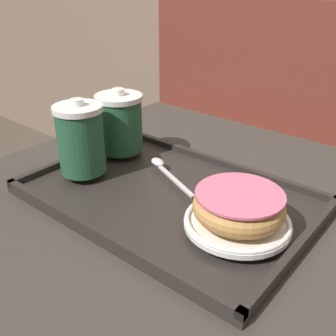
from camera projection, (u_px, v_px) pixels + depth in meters
The scene contains 8 objects.
booth_bench at pixel (287, 192), 1.53m from camera, with size 1.49×0.44×1.00m.
cafe_table at pixel (162, 278), 0.77m from camera, with size 0.78×0.88×0.73m.
serving_tray at pixel (168, 197), 0.69m from camera, with size 0.49×0.33×0.02m.
coffee_cup_front at pixel (81, 139), 0.71m from camera, with size 0.09×0.09×0.14m.
coffee_cup_rear at pixel (120, 123), 0.80m from camera, with size 0.10×0.10×0.13m.
plate_with_chocolate_donut at pixel (237, 222), 0.58m from camera, with size 0.16×0.16×0.01m.
donut_chocolate_glazed at pixel (239, 205), 0.57m from camera, with size 0.13×0.13×0.04m.
spoon at pixel (164, 168), 0.74m from camera, with size 0.16×0.08×0.01m.
Camera 1 is at (0.38, -0.45, 1.09)m, focal length 42.00 mm.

